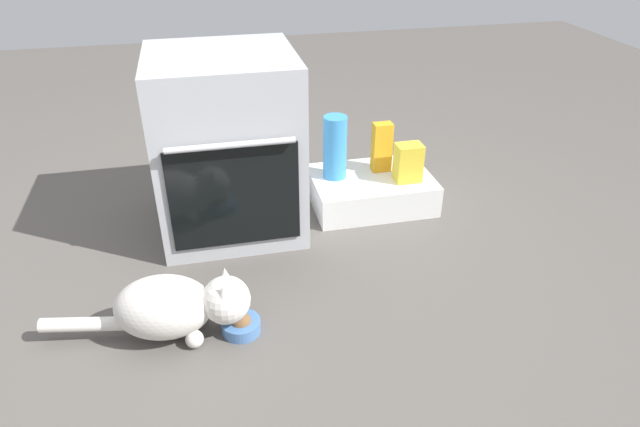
% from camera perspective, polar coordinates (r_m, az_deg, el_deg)
% --- Properties ---
extents(ground, '(8.00, 8.00, 0.00)m').
position_cam_1_polar(ground, '(2.24, -7.67, -6.94)').
color(ground, '#56514C').
extents(oven, '(0.60, 0.62, 0.78)m').
position_cam_1_polar(oven, '(2.44, -9.43, 6.86)').
color(oven, '#B7BABF').
rests_on(oven, ground).
extents(pantry_cabinet, '(0.57, 0.40, 0.15)m').
position_cam_1_polar(pantry_cabinet, '(2.72, 5.20, 2.41)').
color(pantry_cabinet, white).
rests_on(pantry_cabinet, ground).
extents(food_bowl, '(0.14, 0.14, 0.08)m').
position_cam_1_polar(food_bowl, '(2.01, -8.02, -11.15)').
color(food_bowl, '#4C7AB7').
rests_on(food_bowl, ground).
extents(cat, '(0.71, 0.27, 0.24)m').
position_cam_1_polar(cat, '(1.98, -14.44, -9.11)').
color(cat, silver).
rests_on(cat, ground).
extents(snack_bag, '(0.12, 0.09, 0.18)m').
position_cam_1_polar(snack_bag, '(2.63, 8.98, 5.13)').
color(snack_bag, yellow).
rests_on(snack_bag, pantry_cabinet).
extents(water_bottle, '(0.11, 0.11, 0.30)m').
position_cam_1_polar(water_bottle, '(2.61, 1.53, 6.74)').
color(water_bottle, '#388CD1').
rests_on(water_bottle, pantry_cabinet).
extents(juice_carton, '(0.09, 0.06, 0.24)m').
position_cam_1_polar(juice_carton, '(2.70, 6.30, 6.73)').
color(juice_carton, orange).
rests_on(juice_carton, pantry_cabinet).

